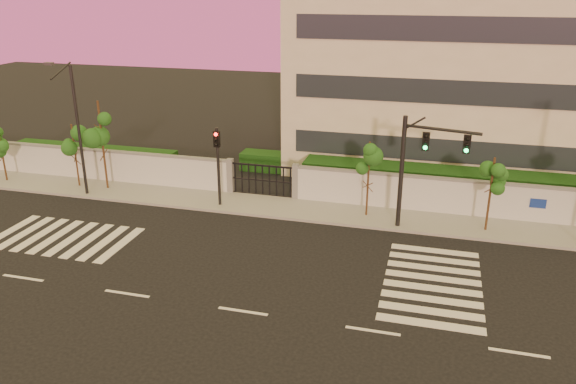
# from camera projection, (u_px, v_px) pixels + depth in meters

# --- Properties ---
(ground) EXTENTS (120.00, 120.00, 0.00)m
(ground) POSITION_uv_depth(u_px,v_px,m) (243.00, 311.00, 21.64)
(ground) COLOR black
(ground) RESTS_ON ground
(sidewalk) EXTENTS (60.00, 3.00, 0.15)m
(sidewalk) POSITION_uv_depth(u_px,v_px,m) (306.00, 210.00, 31.11)
(sidewalk) COLOR gray
(sidewalk) RESTS_ON ground
(perimeter_wall) EXTENTS (60.00, 0.36, 2.20)m
(perimeter_wall) POSITION_uv_depth(u_px,v_px,m) (314.00, 185.00, 32.09)
(perimeter_wall) COLOR silver
(perimeter_wall) RESTS_ON ground
(hedge_row) EXTENTS (41.00, 4.25, 1.80)m
(hedge_row) POSITION_uv_depth(u_px,v_px,m) (341.00, 175.00, 34.40)
(hedge_row) COLOR black
(hedge_row) RESTS_ON ground
(institutional_building) EXTENTS (24.40, 12.40, 12.25)m
(institutional_building) POSITION_uv_depth(u_px,v_px,m) (479.00, 75.00, 37.17)
(institutional_building) COLOR beige
(institutional_building) RESTS_ON ground
(road_markings) EXTENTS (57.00, 7.62, 0.02)m
(road_markings) POSITION_uv_depth(u_px,v_px,m) (238.00, 262.00, 25.42)
(road_markings) COLOR silver
(road_markings) RESTS_ON ground
(street_tree_a) EXTENTS (1.36, 1.09, 3.80)m
(street_tree_a) POSITION_uv_depth(u_px,v_px,m) (0.00, 140.00, 34.73)
(street_tree_a) COLOR #382314
(street_tree_a) RESTS_ON ground
(street_tree_b) EXTENTS (1.31, 1.04, 4.02)m
(street_tree_b) POSITION_uv_depth(u_px,v_px,m) (74.00, 141.00, 33.71)
(street_tree_b) COLOR #382314
(street_tree_b) RESTS_ON ground
(street_tree_c) EXTENTS (1.57, 1.25, 5.51)m
(street_tree_c) POSITION_uv_depth(u_px,v_px,m) (101.00, 125.00, 32.93)
(street_tree_c) COLOR #382314
(street_tree_c) RESTS_ON ground
(street_tree_d) EXTENTS (1.30, 1.03, 4.23)m
(street_tree_d) POSITION_uv_depth(u_px,v_px,m) (369.00, 162.00, 29.25)
(street_tree_d) COLOR #382314
(street_tree_d) RESTS_ON ground
(street_tree_e) EXTENTS (1.41, 1.12, 3.97)m
(street_tree_e) POSITION_uv_depth(u_px,v_px,m) (493.00, 178.00, 27.51)
(street_tree_e) COLOR #382314
(street_tree_e) RESTS_ON ground
(traffic_signal_main) EXTENTS (3.70, 1.00, 5.90)m
(traffic_signal_main) POSITION_uv_depth(u_px,v_px,m) (418.00, 160.00, 27.52)
(traffic_signal_main) COLOR black
(traffic_signal_main) RESTS_ON ground
(traffic_signal_secondary) EXTENTS (0.36, 0.34, 4.59)m
(traffic_signal_secondary) POSITION_uv_depth(u_px,v_px,m) (218.00, 158.00, 30.74)
(traffic_signal_secondary) COLOR black
(traffic_signal_secondary) RESTS_ON ground
(streetlight_west) EXTENTS (0.48, 1.93, 8.04)m
(streetlight_west) POSITION_uv_depth(u_px,v_px,m) (76.00, 125.00, 31.76)
(streetlight_west) COLOR black
(streetlight_west) RESTS_ON ground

